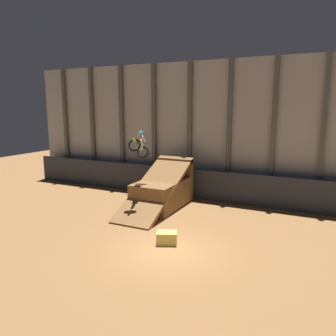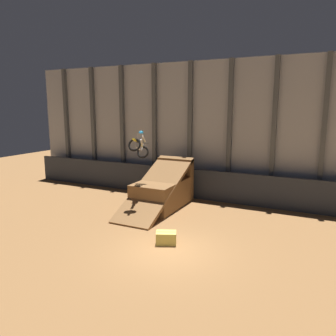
{
  "view_description": "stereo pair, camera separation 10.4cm",
  "coord_description": "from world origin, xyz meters",
  "px_view_note": "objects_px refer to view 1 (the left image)",
  "views": [
    {
      "loc": [
        5.7,
        -11.84,
        6.08
      ],
      "look_at": [
        -2.25,
        4.59,
        2.67
      ],
      "focal_mm": 35.0,
      "sensor_mm": 36.0,
      "label": 1
    },
    {
      "loc": [
        5.79,
        -11.79,
        6.08
      ],
      "look_at": [
        -2.25,
        4.59,
        2.67
      ],
      "focal_mm": 35.0,
      "sensor_mm": 36.0,
      "label": 2
    }
  ],
  "objects_px": {
    "hay_bale_trackside": "(167,238)",
    "dirt_ramp": "(164,190)",
    "rider_bike_solo": "(139,145)",
    "traffic_cone_near_ramp": "(138,197)"
  },
  "relations": [
    {
      "from": "dirt_ramp",
      "to": "rider_bike_solo",
      "type": "distance_m",
      "value": 3.54
    },
    {
      "from": "hay_bale_trackside",
      "to": "dirt_ramp",
      "type": "bearing_deg",
      "value": 117.98
    },
    {
      "from": "rider_bike_solo",
      "to": "hay_bale_trackside",
      "type": "xyz_separation_m",
      "value": [
        3.35,
        -3.34,
        -3.7
      ]
    },
    {
      "from": "traffic_cone_near_ramp",
      "to": "hay_bale_trackside",
      "type": "relative_size",
      "value": 0.54
    },
    {
      "from": "rider_bike_solo",
      "to": "hay_bale_trackside",
      "type": "height_order",
      "value": "rider_bike_solo"
    },
    {
      "from": "rider_bike_solo",
      "to": "traffic_cone_near_ramp",
      "type": "relative_size",
      "value": 3.07
    },
    {
      "from": "rider_bike_solo",
      "to": "hay_bale_trackside",
      "type": "bearing_deg",
      "value": -55.03
    },
    {
      "from": "hay_bale_trackside",
      "to": "traffic_cone_near_ramp",
      "type": "bearing_deg",
      "value": 131.89
    },
    {
      "from": "traffic_cone_near_ramp",
      "to": "hay_bale_trackside",
      "type": "xyz_separation_m",
      "value": [
        4.65,
        -5.19,
        -0.0
      ]
    },
    {
      "from": "hay_bale_trackside",
      "to": "rider_bike_solo",
      "type": "bearing_deg",
      "value": 135.1
    }
  ]
}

